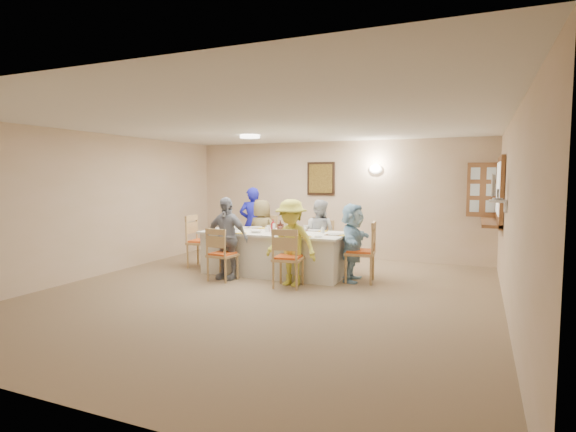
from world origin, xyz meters
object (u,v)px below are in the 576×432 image
at_px(serving_hatch, 500,191).
at_px(chair_back_right, 321,244).
at_px(chair_front_left, 223,254).
at_px(diner_back_left, 262,232).
at_px(caregiver, 253,223).
at_px(chair_front_right, 288,257).
at_px(chair_back_left, 264,240).
at_px(diner_back_right, 319,235).
at_px(diner_front_right, 291,243).
at_px(diner_front_left, 226,238).
at_px(condiment_ketchup, 273,226).
at_px(desk_fan, 496,190).
at_px(chair_right_end, 360,251).
at_px(chair_left_end, 202,241).
at_px(dining_table, 275,253).
at_px(diner_right_end, 352,242).

distance_m(serving_hatch, chair_back_right, 3.24).
height_order(chair_front_left, diner_back_left, diner_back_left).
bearing_deg(caregiver, chair_front_right, 105.79).
xyz_separation_m(chair_back_left, diner_back_right, (1.20, -0.12, 0.17)).
bearing_deg(diner_front_right, caregiver, 139.88).
bearing_deg(chair_front_right, chair_back_right, -96.30).
distance_m(diner_back_right, caregiver, 1.72).
bearing_deg(chair_front_left, diner_front_right, -170.51).
bearing_deg(chair_front_left, diner_front_left, -86.22).
relative_size(diner_front_left, condiment_ketchup, 6.32).
xyz_separation_m(serving_hatch, diner_front_left, (-4.25, -1.70, -0.80)).
relative_size(desk_fan, condiment_ketchup, 1.36).
height_order(chair_right_end, diner_front_left, diner_front_left).
bearing_deg(chair_left_end, dining_table, -95.75).
relative_size(chair_back_left, diner_right_end, 0.74).
distance_m(dining_table, diner_front_right, 0.96).
xyz_separation_m(serving_hatch, dining_table, (-3.65, -1.02, -1.12)).
distance_m(dining_table, diner_right_end, 1.45).
distance_m(chair_right_end, diner_right_end, 0.19).
distance_m(dining_table, chair_front_right, 1.00).
xyz_separation_m(desk_fan, diner_back_left, (-4.14, 1.01, -0.90)).
bearing_deg(diner_back_right, chair_back_right, -83.07).
bearing_deg(chair_front_left, serving_hatch, -153.02).
height_order(serving_hatch, chair_left_end, serving_hatch).
distance_m(dining_table, diner_back_left, 0.94).
bearing_deg(chair_right_end, serving_hatch, 109.14).
bearing_deg(diner_front_right, diner_right_end, 47.51).
bearing_deg(diner_front_right, desk_fan, 14.69).
xyz_separation_m(diner_back_right, diner_front_left, (-1.20, -1.36, 0.04)).
bearing_deg(diner_back_left, diner_back_right, -173.22).
bearing_deg(chair_front_right, diner_back_left, -57.27).
bearing_deg(diner_back_left, desk_fan, 173.12).
height_order(chair_left_end, caregiver, caregiver).
height_order(chair_front_right, diner_right_end, diner_right_end).
bearing_deg(chair_left_end, diner_back_left, -60.15).
bearing_deg(serving_hatch, desk_fan, -94.66).
relative_size(diner_back_right, caregiver, 0.87).
bearing_deg(desk_fan, caregiver, 162.18).
bearing_deg(diner_front_left, caregiver, 104.56).
height_order(chair_back_left, chair_back_right, chair_back_left).
bearing_deg(chair_back_left, chair_right_end, -25.70).
bearing_deg(dining_table, caregiver, 132.40).
height_order(chair_front_right, chair_left_end, chair_left_end).
height_order(dining_table, chair_back_left, chair_back_left).
relative_size(chair_left_end, chair_right_end, 0.99).
bearing_deg(chair_right_end, desk_fan, 73.90).
relative_size(dining_table, chair_right_end, 2.55).
bearing_deg(diner_back_right, diner_right_end, 147.26).
xyz_separation_m(chair_right_end, diner_back_right, (-0.95, 0.68, 0.15)).
relative_size(diner_front_right, condiment_ketchup, 6.24).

